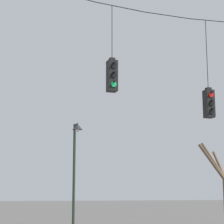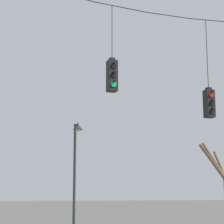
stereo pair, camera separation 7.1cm
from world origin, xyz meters
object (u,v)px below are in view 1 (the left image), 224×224
Objects in this scene: street_lamp at (76,154)px; bare_tree at (224,186)px; traffic_light_near_left_pole at (112,75)px; traffic_light_over_intersection at (209,103)px.

bare_tree is at bearing 2.85° from street_lamp.
traffic_light_over_intersection is (3.92, -0.00, -0.73)m from traffic_light_near_left_pole.
traffic_light_over_intersection is at bearing -127.29° from bare_tree.
traffic_light_near_left_pole is 0.72× the size of bare_tree.
traffic_light_over_intersection is 7.19m from bare_tree.
traffic_light_over_intersection is 6.44m from street_lamp.
traffic_light_near_left_pole is at bearing -146.60° from bare_tree.
traffic_light_near_left_pole is 0.83× the size of traffic_light_over_intersection.
bare_tree is at bearing 33.40° from traffic_light_near_left_pole.
bare_tree is (7.91, 0.39, -1.38)m from street_lamp.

